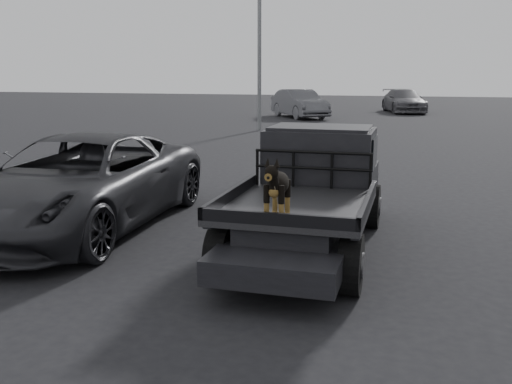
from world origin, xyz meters
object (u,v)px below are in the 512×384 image
(dog, at_px, (278,189))
(distant_car_a, at_px, (299,104))
(parked_suv, at_px, (79,183))
(flatbed_ute, at_px, (309,219))
(distant_car_b, at_px, (404,101))

(dog, relative_size, distant_car_a, 0.15)
(parked_suv, bearing_deg, flatbed_ute, -3.10)
(flatbed_ute, xyz_separation_m, dog, (-0.07, -1.79, 0.83))
(flatbed_ute, height_order, dog, dog)
(dog, bearing_deg, flatbed_ute, 87.71)
(dog, distance_m, parked_suv, 4.41)
(parked_suv, relative_size, distant_car_a, 1.15)
(flatbed_ute, distance_m, parked_suv, 4.05)
(flatbed_ute, bearing_deg, parked_suv, 178.80)
(distant_car_a, bearing_deg, parked_suv, -122.42)
(flatbed_ute, relative_size, parked_suv, 0.93)
(dog, xyz_separation_m, distant_car_a, (-5.16, 27.00, -0.46))
(distant_car_a, height_order, distant_car_b, distant_car_a)
(parked_suv, bearing_deg, dog, -27.27)
(flatbed_ute, bearing_deg, distant_car_b, 88.86)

